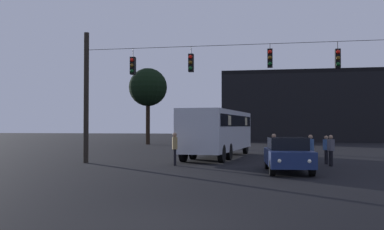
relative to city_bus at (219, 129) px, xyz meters
name	(u,v)px	position (x,y,z in m)	size (l,w,h in m)	color
ground_plane	(245,153)	(1.36, 4.78, -1.87)	(168.00, 168.00, 0.00)	black
overhead_signal_span	(231,86)	(1.36, -5.74, 2.23)	(16.28, 0.44, 7.21)	black
city_bus	(219,129)	(0.00, 0.00, 0.00)	(3.52, 11.19, 3.00)	#B7BCC6
car_near_right	(288,154)	(4.17, -8.70, -1.07)	(2.18, 4.46, 1.52)	navy
pedestrian_crossing_left	(326,148)	(6.30, -4.08, -1.02)	(0.32, 0.41, 1.52)	black
pedestrian_crossing_center	(331,149)	(6.39, -5.30, -0.98)	(0.34, 0.42, 1.58)	black
pedestrian_crossing_right	(274,148)	(3.56, -5.55, -0.94)	(0.29, 0.39, 1.63)	black
pedestrian_near_bus	(175,147)	(-1.45, -6.43, -0.91)	(0.34, 0.42, 1.69)	black
pedestrian_trailing	(311,149)	(5.35, -5.88, -0.97)	(0.36, 0.42, 1.60)	black
corner_building	(310,107)	(8.15, 32.47, 2.73)	(22.71, 8.79, 9.19)	black
tree_left_silhouette	(148,88)	(-10.27, 18.55, 4.44)	(4.23, 4.23, 8.47)	black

